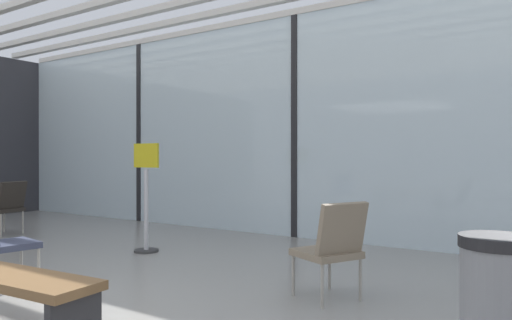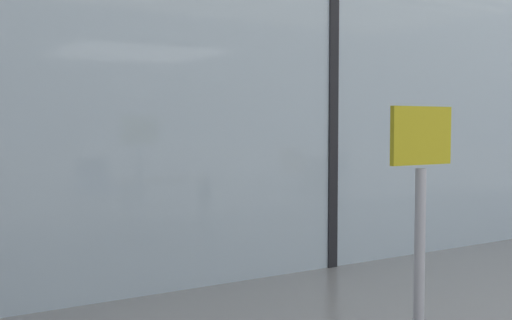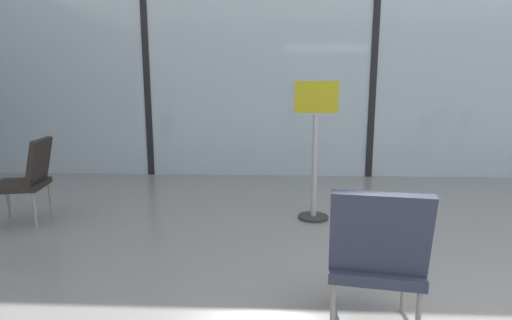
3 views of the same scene
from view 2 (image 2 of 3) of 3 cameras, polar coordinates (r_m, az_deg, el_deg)
The scene contains 4 objects.
glass_curtain_wall at distance 5.81m, azimuth 6.92°, elevation 7.28°, with size 14.00×0.08×3.50m, color silver.
window_mullion_1 at distance 5.81m, azimuth 6.92°, elevation 7.28°, with size 0.10×0.12×3.50m, color black.
parked_airplane at distance 9.03m, azimuth -19.75°, elevation 9.10°, with size 13.62×4.57×4.57m.
info_sign at distance 3.54m, azimuth 14.96°, elevation -7.58°, with size 0.44×0.32×1.44m.
Camera 2 is at (-3.62, 0.67, 1.34)m, focal length 43.10 mm.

